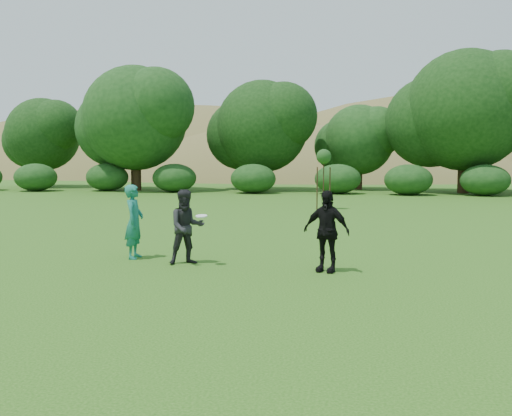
{
  "coord_description": "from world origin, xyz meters",
  "views": [
    {
      "loc": [
        2.66,
        -12.49,
        2.56
      ],
      "look_at": [
        0.0,
        3.0,
        1.1
      ],
      "focal_mm": 40.0,
      "sensor_mm": 36.0,
      "label": 1
    }
  ],
  "objects": [
    {
      "name": "ground",
      "position": [
        0.0,
        0.0,
        0.0
      ],
      "size": [
        120.0,
        120.0,
        0.0
      ],
      "primitive_type": "plane",
      "color": "#19470C",
      "rests_on": "ground"
    },
    {
      "name": "player_teal",
      "position": [
        -2.69,
        0.81,
        0.92
      ],
      "size": [
        0.49,
        0.7,
        1.84
      ],
      "primitive_type": "imported",
      "rotation": [
        0.0,
        0.0,
        1.65
      ],
      "color": "#19705E",
      "rests_on": "ground"
    },
    {
      "name": "player_grey",
      "position": [
        -1.2,
        0.32,
        0.88
      ],
      "size": [
        1.07,
        0.99,
        1.76
      ],
      "primitive_type": "imported",
      "rotation": [
        0.0,
        0.0,
        0.5
      ],
      "color": "black",
      "rests_on": "ground"
    },
    {
      "name": "player_black",
      "position": [
        2.08,
        -0.03,
        0.9
      ],
      "size": [
        1.14,
        0.76,
        1.8
      ],
      "primitive_type": "imported",
      "rotation": [
        0.0,
        0.0,
        -0.33
      ],
      "color": "black",
      "rests_on": "ground"
    },
    {
      "name": "frisbee",
      "position": [
        -0.79,
        0.16,
        1.16
      ],
      "size": [
        0.27,
        0.27,
        0.06
      ],
      "color": "white",
      "rests_on": "ground"
    },
    {
      "name": "sapling",
      "position": [
        1.26,
        14.53,
        2.42
      ],
      "size": [
        0.7,
        0.7,
        2.85
      ],
      "color": "#342214",
      "rests_on": "ground"
    },
    {
      "name": "hillside",
      "position": [
        -0.56,
        68.45,
        -11.97
      ],
      "size": [
        150.0,
        72.0,
        52.0
      ],
      "color": "olive",
      "rests_on": "ground"
    },
    {
      "name": "tree_row",
      "position": [
        3.23,
        28.68,
        4.87
      ],
      "size": [
        53.92,
        10.38,
        9.62
      ],
      "color": "#3A2616",
      "rests_on": "ground"
    }
  ]
}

